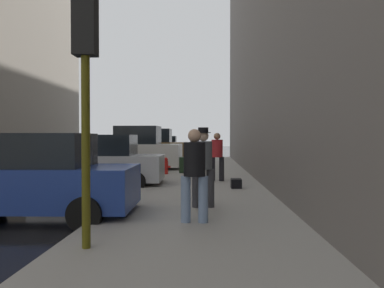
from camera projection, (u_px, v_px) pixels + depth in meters
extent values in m
cube|color=gray|center=(199.00, 202.00, 9.46)|extent=(4.00, 40.00, 0.15)
cube|color=navy|center=(32.00, 187.00, 7.70)|extent=(4.24, 1.93, 0.84)
cube|color=black|center=(42.00, 150.00, 7.69)|extent=(1.92, 1.60, 0.70)
cylinder|color=black|center=(109.00, 198.00, 8.60)|extent=(0.64, 0.23, 0.64)
cylinder|color=black|center=(85.00, 214.00, 6.77)|extent=(0.64, 0.23, 0.64)
cube|color=#B7BABF|center=(100.00, 167.00, 12.56)|extent=(4.24, 1.92, 0.84)
cube|color=black|center=(106.00, 145.00, 12.54)|extent=(1.92, 1.60, 0.70)
cylinder|color=black|center=(69.00, 176.00, 13.51)|extent=(0.64, 0.23, 0.64)
cylinder|color=black|center=(49.00, 182.00, 11.67)|extent=(0.64, 0.23, 0.64)
cylinder|color=black|center=(144.00, 176.00, 13.46)|extent=(0.64, 0.23, 0.64)
cylinder|color=black|center=(136.00, 182.00, 11.62)|extent=(0.64, 0.23, 0.64)
cube|color=silver|center=(134.00, 155.00, 18.47)|extent=(4.67, 2.01, 1.10)
cube|color=black|center=(138.00, 135.00, 18.44)|extent=(2.13, 1.64, 0.90)
cylinder|color=black|center=(110.00, 164.00, 19.51)|extent=(0.65, 0.24, 0.64)
cylinder|color=black|center=(99.00, 166.00, 17.68)|extent=(0.65, 0.24, 0.64)
cylinder|color=black|center=(167.00, 164.00, 19.28)|extent=(0.65, 0.24, 0.64)
cylinder|color=black|center=(161.00, 167.00, 17.45)|extent=(0.65, 0.24, 0.64)
cube|color=brown|center=(152.00, 151.00, 24.43)|extent=(4.62, 1.89, 1.10)
cube|color=black|center=(155.00, 136.00, 24.40)|extent=(2.09, 1.59, 0.90)
cylinder|color=black|center=(132.00, 157.00, 25.43)|extent=(0.64, 0.23, 0.64)
cylinder|color=black|center=(126.00, 159.00, 23.59)|extent=(0.64, 0.23, 0.64)
cylinder|color=black|center=(176.00, 158.00, 25.28)|extent=(0.64, 0.23, 0.64)
cylinder|color=black|center=(173.00, 159.00, 23.44)|extent=(0.64, 0.23, 0.64)
cube|color=slate|center=(162.00, 150.00, 29.83)|extent=(4.24, 1.92, 0.84)
cube|color=black|center=(164.00, 140.00, 29.81)|extent=(1.92, 1.60, 0.70)
cylinder|color=black|center=(146.00, 154.00, 30.78)|extent=(0.64, 0.23, 0.64)
cylinder|color=black|center=(143.00, 155.00, 28.94)|extent=(0.64, 0.23, 0.64)
cylinder|color=black|center=(180.00, 154.00, 30.73)|extent=(0.64, 0.23, 0.64)
cylinder|color=black|center=(178.00, 155.00, 28.89)|extent=(0.64, 0.23, 0.64)
cylinder|color=red|center=(166.00, 168.00, 15.79)|extent=(0.22, 0.22, 0.55)
sphere|color=red|center=(166.00, 160.00, 15.78)|extent=(0.20, 0.20, 0.20)
cylinder|color=red|center=(162.00, 167.00, 15.79)|extent=(0.10, 0.09, 0.09)
cylinder|color=red|center=(169.00, 167.00, 15.78)|extent=(0.10, 0.09, 0.09)
cylinder|color=#514C0F|center=(86.00, 120.00, 5.24)|extent=(0.12, 0.12, 3.60)
cube|color=black|center=(85.00, 23.00, 5.21)|extent=(0.32, 0.24, 0.90)
sphere|color=red|center=(88.00, 7.00, 5.34)|extent=(0.14, 0.14, 0.14)
sphere|color=yellow|center=(88.00, 26.00, 5.34)|extent=(0.14, 0.14, 0.14)
sphere|color=green|center=(88.00, 46.00, 5.35)|extent=(0.14, 0.14, 0.14)
cylinder|color=black|center=(191.00, 162.00, 17.22)|extent=(0.20, 0.20, 0.85)
cylinder|color=black|center=(198.00, 162.00, 17.18)|extent=(0.20, 0.20, 0.85)
cylinder|color=black|center=(195.00, 146.00, 17.18)|extent=(0.43, 0.43, 0.62)
sphere|color=#997051|center=(195.00, 136.00, 17.18)|extent=(0.24, 0.24, 0.24)
cylinder|color=black|center=(195.00, 135.00, 17.17)|extent=(0.34, 0.34, 0.02)
cylinder|color=black|center=(195.00, 134.00, 17.17)|extent=(0.23, 0.23, 0.11)
cylinder|color=black|center=(213.00, 169.00, 13.32)|extent=(0.19, 0.19, 0.85)
cylinder|color=black|center=(222.00, 169.00, 13.33)|extent=(0.19, 0.19, 0.85)
cylinder|color=#A51E23|center=(217.00, 148.00, 13.31)|extent=(0.42, 0.42, 0.62)
sphere|color=#997051|center=(217.00, 136.00, 13.30)|extent=(0.24, 0.24, 0.24)
cylinder|color=#728CB2|center=(186.00, 199.00, 6.86)|extent=(0.19, 0.19, 0.85)
cylinder|color=#728CB2|center=(203.00, 199.00, 6.83)|extent=(0.19, 0.19, 0.85)
cylinder|color=black|center=(194.00, 159.00, 6.83)|extent=(0.41, 0.41, 0.62)
sphere|color=tan|center=(194.00, 136.00, 6.82)|extent=(0.24, 0.24, 0.24)
cylinder|color=#333338|center=(210.00, 188.00, 8.33)|extent=(0.20, 0.20, 0.85)
cylinder|color=#333338|center=(196.00, 188.00, 8.31)|extent=(0.20, 0.20, 0.85)
cylinder|color=#4C5156|center=(203.00, 155.00, 8.31)|extent=(0.43, 0.43, 0.62)
sphere|color=beige|center=(203.00, 136.00, 8.30)|extent=(0.24, 0.24, 0.24)
cylinder|color=black|center=(203.00, 133.00, 8.30)|extent=(0.34, 0.34, 0.02)
cylinder|color=black|center=(203.00, 130.00, 8.30)|extent=(0.23, 0.23, 0.11)
cube|color=black|center=(184.00, 165.00, 16.46)|extent=(0.38, 0.57, 0.68)
cylinder|color=#333333|center=(184.00, 153.00, 16.45)|extent=(0.02, 0.02, 0.36)
cube|color=black|center=(236.00, 183.00, 11.48)|extent=(0.32, 0.44, 0.28)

